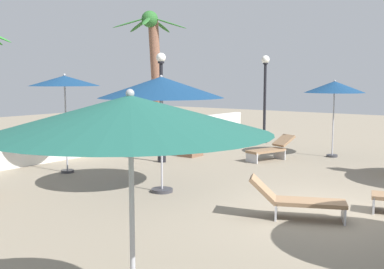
% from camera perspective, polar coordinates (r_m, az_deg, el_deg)
% --- Properties ---
extents(ground_plane, '(56.00, 56.00, 0.00)m').
position_cam_1_polar(ground_plane, '(10.13, 15.59, -9.25)').
color(ground_plane, gray).
extents(boundary_wall, '(25.20, 0.30, 0.98)m').
position_cam_1_polar(boundary_wall, '(16.06, -18.11, -1.65)').
color(boundary_wall, silver).
rests_on(boundary_wall, ground_plane).
extents(patio_umbrella_0, '(3.05, 3.05, 2.87)m').
position_cam_1_polar(patio_umbrella_0, '(11.14, -3.84, 5.80)').
color(patio_umbrella_0, '#333338').
rests_on(patio_umbrella_0, ground_plane).
extents(patio_umbrella_2, '(2.11, 2.11, 2.75)m').
position_cam_1_polar(patio_umbrella_2, '(17.04, 17.25, 5.59)').
color(patio_umbrella_2, '#333338').
rests_on(patio_umbrella_2, ground_plane).
extents(patio_umbrella_3, '(2.59, 2.59, 2.68)m').
position_cam_1_polar(patio_umbrella_3, '(4.20, -7.65, 2.14)').
color(patio_umbrella_3, '#333338').
rests_on(patio_umbrella_3, ground_plane).
extents(patio_umbrella_4, '(2.06, 2.06, 2.94)m').
position_cam_1_polar(patio_umbrella_4, '(13.99, -15.52, 6.31)').
color(patio_umbrella_4, '#333338').
rests_on(patio_umbrella_4, ground_plane).
extents(palm_tree_0, '(2.72, 2.75, 5.39)m').
position_cam_1_polar(palm_tree_0, '(18.31, -4.66, 8.45)').
color(palm_tree_0, brown).
rests_on(palm_tree_0, ground_plane).
extents(lamp_post_0, '(0.35, 0.35, 3.79)m').
position_cam_1_polar(lamp_post_0, '(20.26, 9.03, 5.40)').
color(lamp_post_0, black).
rests_on(lamp_post_0, ground_plane).
extents(lamp_post_1, '(0.32, 0.32, 3.63)m').
position_cam_1_polar(lamp_post_1, '(15.30, -3.83, 4.13)').
color(lamp_post_1, black).
rests_on(lamp_post_1, ground_plane).
extents(lounge_chair_0, '(1.29, 1.94, 0.84)m').
position_cam_1_polar(lounge_chair_0, '(9.45, 12.86, -7.90)').
color(lounge_chair_0, '#B7B7BC').
rests_on(lounge_chair_0, ground_plane).
extents(lounge_chair_2, '(1.94, 1.10, 0.83)m').
position_cam_1_polar(lounge_chair_2, '(16.03, 9.75, -1.73)').
color(lounge_chair_2, '#B7B7BC').
rests_on(lounge_chair_2, ground_plane).
extents(planter, '(0.70, 0.70, 0.85)m').
position_cam_1_polar(planter, '(16.65, -0.26, -1.38)').
color(planter, brown).
rests_on(planter, ground_plane).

